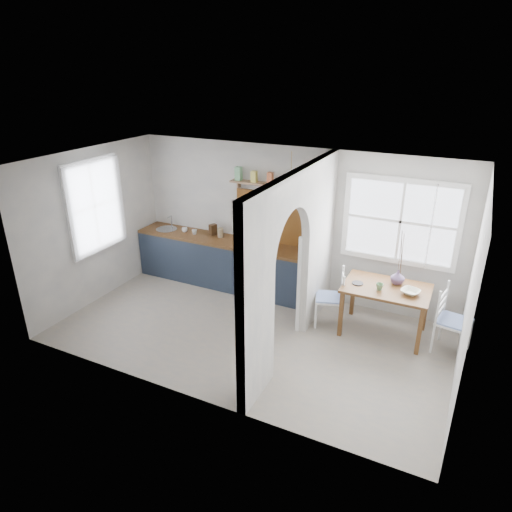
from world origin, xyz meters
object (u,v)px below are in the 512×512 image
at_px(dining_table, 384,310).
at_px(chair_left, 329,297).
at_px(chair_right, 454,321).
at_px(vase, 398,277).
at_px(kettle, 303,248).

relative_size(dining_table, chair_left, 1.34).
xyz_separation_m(chair_right, vase, (-0.87, 0.24, 0.40)).
height_order(chair_left, kettle, kettle).
relative_size(kettle, vase, 1.05).
bearing_deg(chair_left, chair_right, 73.54).
height_order(chair_left, vase, vase).
distance_m(kettle, vase, 1.59).
bearing_deg(chair_left, dining_table, 78.76).
relative_size(chair_left, kettle, 4.06).
distance_m(chair_left, chair_right, 1.81).
distance_m(dining_table, chair_left, 0.84).
bearing_deg(dining_table, vase, 58.26).
distance_m(dining_table, vase, 0.54).
bearing_deg(kettle, vase, 10.84).
bearing_deg(vase, chair_left, -163.67).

